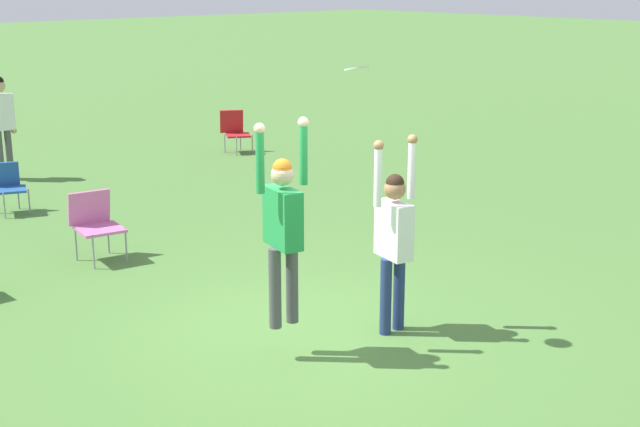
{
  "coord_description": "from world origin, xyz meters",
  "views": [
    {
      "loc": [
        -5.65,
        -6.49,
        3.63
      ],
      "look_at": [
        0.1,
        -0.1,
        1.3
      ],
      "focal_mm": 50.0,
      "sensor_mm": 36.0,
      "label": 1
    }
  ],
  "objects_px": {
    "person_jumping": "(283,220)",
    "camping_chair_0": "(8,184)",
    "person_defending": "(394,232)",
    "camping_chair_1": "(235,129)",
    "camping_chair_2": "(95,221)",
    "person_spectator_near": "(1,117)",
    "frisbee": "(357,68)"
  },
  "relations": [
    {
      "from": "person_jumping",
      "to": "camping_chair_0",
      "type": "distance_m",
      "value": 7.09
    },
    {
      "from": "person_jumping",
      "to": "person_defending",
      "type": "height_order",
      "value": "person_jumping"
    },
    {
      "from": "camping_chair_1",
      "to": "camping_chair_0",
      "type": "bearing_deg",
      "value": 46.59
    },
    {
      "from": "person_jumping",
      "to": "camping_chair_1",
      "type": "height_order",
      "value": "person_jumping"
    },
    {
      "from": "person_jumping",
      "to": "camping_chair_2",
      "type": "distance_m",
      "value": 4.07
    },
    {
      "from": "person_spectator_near",
      "to": "frisbee",
      "type": "bearing_deg",
      "value": -88.92
    },
    {
      "from": "frisbee",
      "to": "camping_chair_0",
      "type": "relative_size",
      "value": 0.31
    },
    {
      "from": "frisbee",
      "to": "camping_chair_1",
      "type": "relative_size",
      "value": 0.28
    },
    {
      "from": "frisbee",
      "to": "camping_chair_1",
      "type": "distance_m",
      "value": 10.32
    },
    {
      "from": "person_defending",
      "to": "frisbee",
      "type": "distance_m",
      "value": 1.73
    },
    {
      "from": "person_defending",
      "to": "camping_chair_0",
      "type": "xyz_separation_m",
      "value": [
        -0.97,
        7.31,
        -0.63
      ]
    },
    {
      "from": "person_defending",
      "to": "frisbee",
      "type": "bearing_deg",
      "value": -92.59
    },
    {
      "from": "camping_chair_1",
      "to": "person_spectator_near",
      "type": "height_order",
      "value": "person_spectator_near"
    },
    {
      "from": "camping_chair_1",
      "to": "camping_chair_2",
      "type": "bearing_deg",
      "value": 69.97
    },
    {
      "from": "camping_chair_1",
      "to": "camping_chair_2",
      "type": "distance_m",
      "value": 7.3
    },
    {
      "from": "frisbee",
      "to": "camping_chair_2",
      "type": "xyz_separation_m",
      "value": [
        -0.66,
        4.14,
        -2.23
      ]
    },
    {
      "from": "person_jumping",
      "to": "person_spectator_near",
      "type": "distance_m",
      "value": 9.39
    },
    {
      "from": "person_jumping",
      "to": "frisbee",
      "type": "bearing_deg",
      "value": -88.55
    },
    {
      "from": "camping_chair_0",
      "to": "person_spectator_near",
      "type": "xyz_separation_m",
      "value": [
        0.93,
        2.29,
        0.68
      ]
    },
    {
      "from": "camping_chair_0",
      "to": "camping_chair_2",
      "type": "xyz_separation_m",
      "value": [
        -0.12,
        -3.04,
        0.06
      ]
    },
    {
      "from": "frisbee",
      "to": "camping_chair_2",
      "type": "bearing_deg",
      "value": 99.09
    },
    {
      "from": "person_spectator_near",
      "to": "camping_chair_1",
      "type": "bearing_deg",
      "value": -5.61
    },
    {
      "from": "person_jumping",
      "to": "camping_chair_0",
      "type": "bearing_deg",
      "value": 10.89
    },
    {
      "from": "person_defending",
      "to": "camping_chair_1",
      "type": "xyz_separation_m",
      "value": [
        4.58,
        8.85,
        -0.6
      ]
    },
    {
      "from": "person_jumping",
      "to": "frisbee",
      "type": "distance_m",
      "value": 1.59
    },
    {
      "from": "person_jumping",
      "to": "person_defending",
      "type": "xyz_separation_m",
      "value": [
        1.23,
        -0.28,
        -0.29
      ]
    },
    {
      "from": "person_jumping",
      "to": "frisbee",
      "type": "xyz_separation_m",
      "value": [
        0.79,
        -0.16,
        1.37
      ]
    },
    {
      "from": "camping_chair_0",
      "to": "camping_chair_1",
      "type": "distance_m",
      "value": 5.76
    },
    {
      "from": "person_jumping",
      "to": "camping_chair_1",
      "type": "xyz_separation_m",
      "value": [
        5.8,
        8.57,
        -0.9
      ]
    },
    {
      "from": "person_defending",
      "to": "person_jumping",
      "type": "bearing_deg",
      "value": -90.0
    },
    {
      "from": "person_defending",
      "to": "camping_chair_0",
      "type": "relative_size",
      "value": 2.61
    },
    {
      "from": "person_jumping",
      "to": "camping_chair_1",
      "type": "relative_size",
      "value": 2.29
    }
  ]
}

